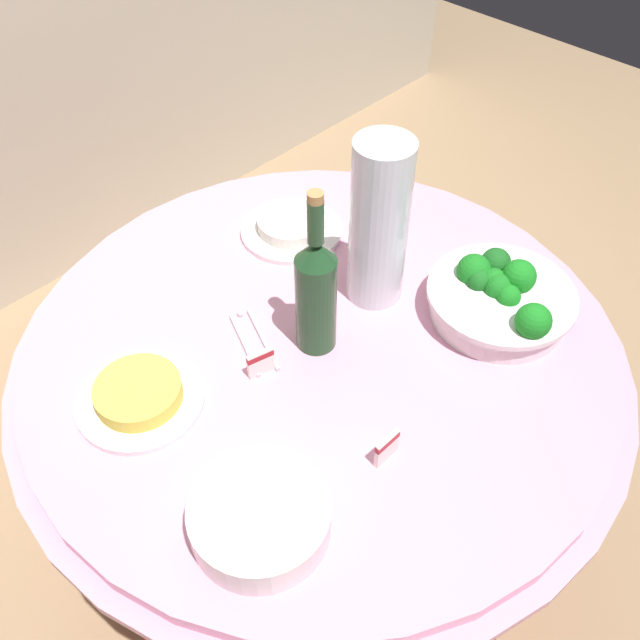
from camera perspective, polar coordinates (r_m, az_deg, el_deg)
ground_plane at (r=1.91m, az=0.00°, el=-16.61°), size 6.00×6.00×0.00m
buffet_table at (r=1.59m, az=0.00°, el=-10.42°), size 1.16×1.16×0.74m
broccoli_bowl at (r=1.35m, az=14.58°, el=1.77°), size 0.28×0.28×0.11m
plate_stack at (r=1.06m, az=-4.96°, el=-15.85°), size 0.21×0.21×0.06m
wine_bottle at (r=1.20m, az=-0.24°, el=2.29°), size 0.07×0.07×0.34m
decorative_fruit_vase at (r=1.29m, az=4.81°, el=7.11°), size 0.11×0.11×0.34m
serving_tongs at (r=1.30m, az=-5.56°, el=-1.60°), size 0.10×0.16×0.01m
food_plate_rice at (r=1.51m, az=-2.38°, el=7.67°), size 0.22×0.22×0.04m
food_plate_fried_egg at (r=1.23m, az=-14.64°, el=-6.03°), size 0.22×0.22×0.04m
label_placard_front at (r=1.22m, az=-4.91°, el=-3.44°), size 0.05×0.02×0.05m
label_placard_mid at (r=1.12m, az=5.52°, el=-10.35°), size 0.05×0.01×0.05m
label_placard_rear at (r=1.48m, az=6.36°, el=7.04°), size 0.05×0.01×0.05m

